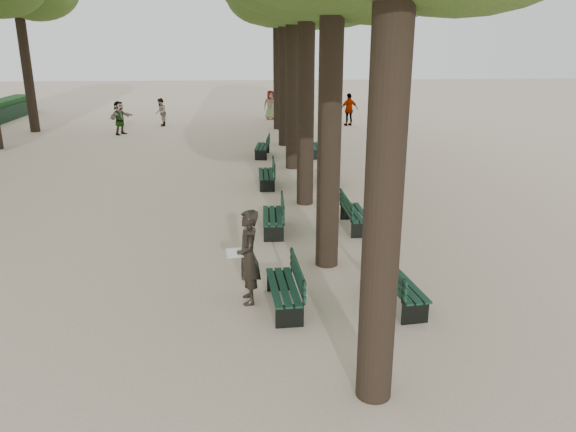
{
  "coord_description": "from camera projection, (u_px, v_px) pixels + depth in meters",
  "views": [
    {
      "loc": [
        -0.28,
        -9.0,
        5.07
      ],
      "look_at": [
        0.6,
        3.0,
        1.2
      ],
      "focal_mm": 35.0,
      "sensor_mm": 36.0,
      "label": 1
    }
  ],
  "objects": [
    {
      "name": "bench_left_2",
      "position": [
        266.0,
        179.0,
        19.77
      ],
      "size": [
        0.59,
        1.81,
        0.92
      ],
      "color": "black",
      "rests_on": "ground"
    },
    {
      "name": "bench_left_1",
      "position": [
        273.0,
        222.0,
        15.15
      ],
      "size": [
        0.63,
        1.82,
        0.92
      ],
      "color": "black",
      "rests_on": "ground"
    },
    {
      "name": "ground",
      "position": [
        267.0,
        331.0,
        10.12
      ],
      "size": [
        120.0,
        120.0,
        0.0
      ],
      "primitive_type": "plane",
      "color": "beige",
      "rests_on": "ground"
    },
    {
      "name": "pedestrian_c",
      "position": [
        349.0,
        110.0,
        32.88
      ],
      "size": [
        1.17,
        0.65,
        1.89
      ],
      "primitive_type": "imported",
      "rotation": [
        0.0,
        0.0,
        3.4
      ],
      "color": "#262628",
      "rests_on": "ground"
    },
    {
      "name": "bench_right_0",
      "position": [
        399.0,
        292.0,
        11.02
      ],
      "size": [
        0.8,
        1.86,
        0.92
      ],
      "color": "black",
      "rests_on": "ground"
    },
    {
      "name": "pedestrian_a",
      "position": [
        161.0,
        112.0,
        32.74
      ],
      "size": [
        0.4,
        0.82,
        1.62
      ],
      "primitive_type": "imported",
      "rotation": [
        0.0,
        0.0,
        4.82
      ],
      "color": "#262628",
      "rests_on": "ground"
    },
    {
      "name": "bench_right_1",
      "position": [
        355.0,
        219.0,
        15.43
      ],
      "size": [
        0.6,
        1.81,
        0.92
      ],
      "color": "black",
      "rests_on": "ground"
    },
    {
      "name": "pedestrian_e",
      "position": [
        120.0,
        118.0,
        29.95
      ],
      "size": [
        1.13,
        1.62,
        1.79
      ],
      "primitive_type": "imported",
      "rotation": [
        0.0,
        0.0,
        1.05
      ],
      "color": "#262628",
      "rests_on": "ground"
    },
    {
      "name": "bench_right_3",
      "position": [
        314.0,
        150.0,
        24.74
      ],
      "size": [
        0.64,
        1.82,
        0.92
      ],
      "color": "black",
      "rests_on": "ground"
    },
    {
      "name": "bench_left_3",
      "position": [
        262.0,
        150.0,
        24.64
      ],
      "size": [
        0.77,
        1.85,
        0.92
      ],
      "color": "black",
      "rests_on": "ground"
    },
    {
      "name": "pedestrian_b",
      "position": [
        281.0,
        110.0,
        33.72
      ],
      "size": [
        0.63,
        1.06,
        1.57
      ],
      "primitive_type": "imported",
      "rotation": [
        0.0,
        0.0,
        1.24
      ],
      "color": "#262628",
      "rests_on": "ground"
    },
    {
      "name": "bench_right_2",
      "position": [
        330.0,
        177.0,
        20.04
      ],
      "size": [
        0.7,
        1.84,
        0.92
      ],
      "color": "black",
      "rests_on": "ground"
    },
    {
      "name": "bench_left_0",
      "position": [
        284.0,
        295.0,
        10.89
      ],
      "size": [
        0.68,
        1.83,
        0.92
      ],
      "color": "black",
      "rests_on": "ground"
    },
    {
      "name": "man_with_map",
      "position": [
        248.0,
        257.0,
        10.95
      ],
      "size": [
        0.66,
        0.8,
        1.91
      ],
      "color": "black",
      "rests_on": "ground"
    },
    {
      "name": "pedestrian_d",
      "position": [
        270.0,
        105.0,
        35.48
      ],
      "size": [
        0.93,
        0.5,
        1.8
      ],
      "primitive_type": "imported",
      "rotation": [
        0.0,
        0.0,
        0.17
      ],
      "color": "#262628",
      "rests_on": "ground"
    }
  ]
}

